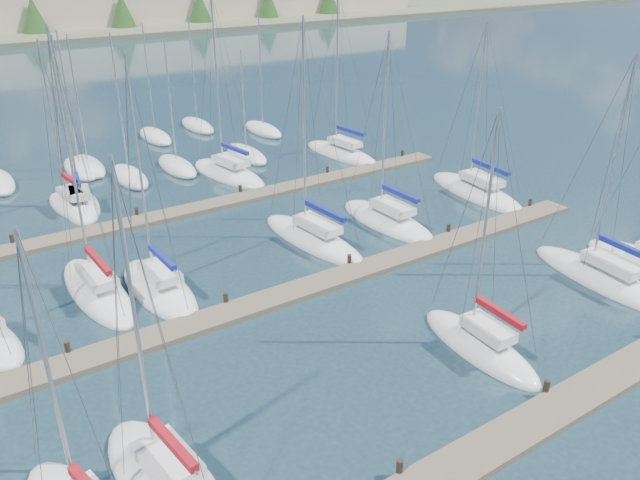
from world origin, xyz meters
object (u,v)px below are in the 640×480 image
sailboat_k (313,239)px  sailboat_j (159,288)px  sailboat_r (342,153)px  sailboat_i (98,291)px  sailboat_p (228,173)px  sailboat_d (480,346)px  sailboat_l (388,221)px  sailboat_o (82,206)px  sailboat_f (602,278)px  sailboat_m (476,192)px  sailboat_c (166,479)px  sailboat_n (71,207)px

sailboat_k → sailboat_j: bearing=178.2°
sailboat_r → sailboat_k: size_ratio=1.02×
sailboat_i → sailboat_p: bearing=40.8°
sailboat_d → sailboat_p: sailboat_p is taller
sailboat_l → sailboat_o: size_ratio=1.04×
sailboat_l → sailboat_r: (6.23, 14.16, 0.01)m
sailboat_f → sailboat_d: size_ratio=1.09×
sailboat_j → sailboat_k: sailboat_k is taller
sailboat_r → sailboat_k: bearing=-137.0°
sailboat_m → sailboat_p: sailboat_p is taller
sailboat_m → sailboat_o: (-25.91, 13.65, 0.02)m
sailboat_f → sailboat_m: sailboat_m is taller
sailboat_f → sailboat_k: bearing=133.3°
sailboat_d → sailboat_k: 14.25m
sailboat_j → sailboat_c: bearing=-111.5°
sailboat_l → sailboat_i: bearing=174.3°
sailboat_p → sailboat_n: bearing=173.2°
sailboat_f → sailboat_p: sailboat_p is taller
sailboat_d → sailboat_k: size_ratio=0.84×
sailboat_i → sailboat_o: bearing=76.7°
sailboat_k → sailboat_n: bearing=123.9°
sailboat_c → sailboat_m: 33.26m
sailboat_r → sailboat_l: bearing=-119.5°
sailboat_f → sailboat_n: size_ratio=1.06×
sailboat_p → sailboat_o: bearing=175.1°
sailboat_i → sailboat_o: size_ratio=1.16×
sailboat_r → sailboat_m: sailboat_r is taller
sailboat_c → sailboat_m: (30.19, 13.95, -0.01)m
sailboat_m → sailboat_i: bearing=-176.4°
sailboat_i → sailboat_k: sailboat_i is taller
sailboat_m → sailboat_p: size_ratio=0.88×
sailboat_c → sailboat_d: (15.27, -0.49, 0.01)m
sailboat_k → sailboat_l: bearing=-9.1°
sailboat_m → sailboat_k: size_ratio=0.92×
sailboat_k → sailboat_o: (-10.90, 13.84, 0.01)m
sailboat_i → sailboat_c: sailboat_i is taller
sailboat_r → sailboat_n: sailboat_r is taller
sailboat_l → sailboat_i: size_ratio=0.90×
sailboat_k → sailboat_p: sailboat_p is taller
sailboat_c → sailboat_k: size_ratio=0.88×
sailboat_i → sailboat_p: 19.90m
sailboat_r → sailboat_k: 18.30m
sailboat_d → sailboat_m: (14.93, 14.44, -0.02)m
sailboat_m → sailboat_o: sailboat_m is taller
sailboat_c → sailboat_o: size_ratio=1.00×
sailboat_r → sailboat_m: bearing=-83.5°
sailboat_l → sailboat_i: (-19.24, 1.37, 0.01)m
sailboat_r → sailboat_m: 13.90m
sailboat_j → sailboat_d: 17.26m
sailboat_p → sailboat_i: bearing=-145.3°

